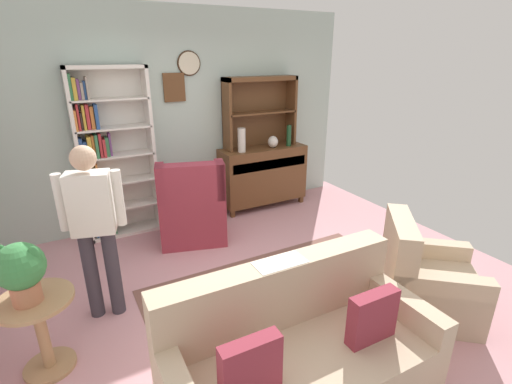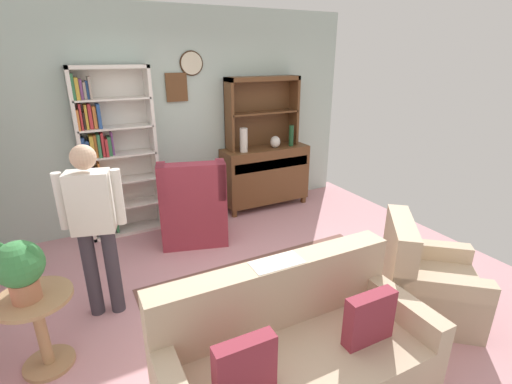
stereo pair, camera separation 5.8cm
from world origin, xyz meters
name	(u,v)px [view 1 (the left image)]	position (x,y,z in m)	size (l,w,h in m)	color
ground_plane	(257,288)	(0.00, 0.00, -0.01)	(5.40, 4.60, 0.02)	#C68C93
wall_back	(181,118)	(0.00, 2.13, 1.41)	(5.00, 0.09, 2.80)	#ADC1B7
area_rug	(290,297)	(0.20, -0.30, 0.00)	(2.65, 1.67, 0.01)	brown
bookshelf	(110,157)	(-0.99, 1.94, 1.03)	(0.90, 0.30, 2.10)	silver
sideboard	(263,174)	(1.12, 1.86, 0.51)	(1.30, 0.45, 0.92)	brown
sideboard_hutch	(260,102)	(1.12, 1.97, 1.56)	(1.10, 0.26, 1.00)	brown
vase_tall	(242,140)	(0.73, 1.78, 1.09)	(0.11, 0.11, 0.33)	beige
vase_round	(273,142)	(1.25, 1.79, 1.01)	(0.15, 0.15, 0.17)	beige
bottle_wine	(289,136)	(1.51, 1.77, 1.08)	(0.07, 0.07, 0.31)	#194223
couch_floral	(299,357)	(-0.35, -1.22, 0.31)	(1.81, 0.88, 0.90)	#C6AD8E
armchair_floral	(424,282)	(1.17, -1.02, 0.29)	(1.08, 1.08, 0.88)	#C6AD8E
wingback_chair	(192,211)	(-0.20, 1.31, 0.38)	(0.97, 0.99, 1.05)	maroon
plant_stand	(41,326)	(-1.86, -0.14, 0.38)	(0.52, 0.52, 0.62)	#A87F56
potted_plant_large	(20,269)	(-1.89, -0.17, 0.88)	(0.32, 0.32, 0.44)	#AD6B4C
person_reading	(94,222)	(-1.37, 0.32, 0.91)	(0.52, 0.28, 1.56)	#38333D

